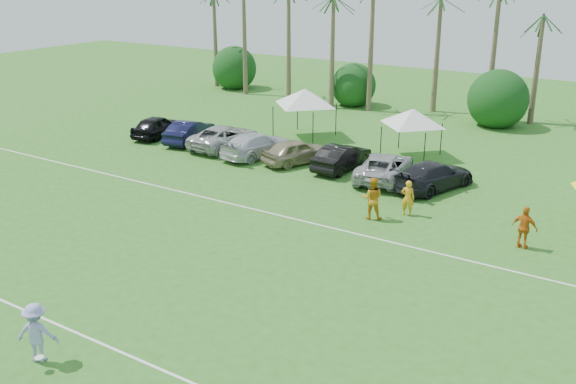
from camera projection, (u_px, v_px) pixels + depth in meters
The scene contains 21 objects.
field_lines at pixel (152, 249), 26.58m from camera, with size 80.00×12.10×0.01m.
palm_tree_0 at pixel (201, 6), 59.02m from camera, with size 2.40×2.40×8.90m.
palm_tree_4 at pixel (379, 13), 49.89m from camera, with size 2.40×2.40×8.90m.
palm_tree_5 at pixel (429, 3), 47.56m from camera, with size 2.40×2.40×9.90m.
bush_tree_0 at pixel (235, 69), 60.20m from camera, with size 4.00×4.00×4.00m.
bush_tree_1 at pixel (359, 82), 53.61m from camera, with size 4.00×4.00×4.00m.
bush_tree_2 at pixel (505, 97), 47.52m from camera, with size 4.00×4.00×4.00m.
sideline_player_a at pixel (408, 198), 29.91m from camera, with size 0.62×0.41×1.71m, color orange.
sideline_player_b at pixel (372, 198), 29.44m from camera, with size 0.97×0.76×2.00m, color orange.
sideline_player_c at pixel (525, 228), 26.39m from camera, with size 1.07×0.45×1.83m, color orange.
canopy_tent_left at pixel (305, 89), 42.57m from camera, with size 4.75×4.75×3.85m.
canopy_tent_right at pixel (413, 109), 38.30m from camera, with size 4.28×4.28×3.47m.
frisbee_player at pixel (37, 333), 18.85m from camera, with size 1.40×1.20×1.88m.
parked_car_0 at pixel (157, 126), 43.53m from camera, with size 1.73×4.31×1.47m, color black.
parked_car_1 at pixel (190, 131), 42.18m from camera, with size 1.55×4.45×1.47m, color black.
parked_car_2 at pixel (225, 137), 40.84m from camera, with size 2.43×5.28×1.47m, color #A8A8A8.
parked_car_3 at pixel (257, 145), 39.10m from camera, with size 2.06×5.06×1.47m, color silver.
parked_car_4 at pixel (297, 151), 37.72m from camera, with size 1.73×4.31×1.47m, color gray.
parked_car_5 at pixel (342, 157), 36.59m from camera, with size 1.55×4.45×1.47m, color black.
parked_car_6 at pixel (384, 167), 34.88m from camera, with size 2.43×5.28×1.47m, color #A1A3A7.
parked_car_7 at pixel (434, 176), 33.43m from camera, with size 2.06×5.06×1.47m, color black.
Camera 1 is at (17.83, -9.36, 11.20)m, focal length 40.00 mm.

